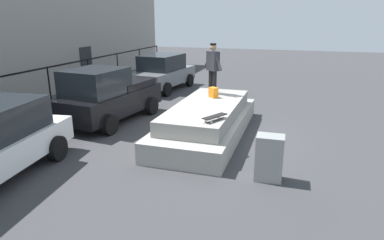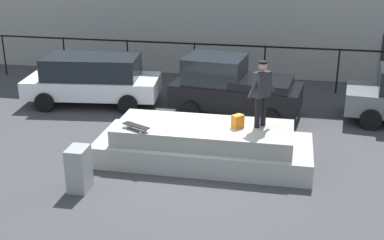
{
  "view_description": "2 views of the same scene",
  "coord_description": "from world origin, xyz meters",
  "px_view_note": "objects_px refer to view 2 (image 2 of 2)",
  "views": [
    {
      "loc": [
        -9.41,
        -2.54,
        3.51
      ],
      "look_at": [
        0.29,
        0.54,
        0.4
      ],
      "focal_mm": 31.54,
      "sensor_mm": 36.0,
      "label": 1
    },
    {
      "loc": [
        2.27,
        -11.9,
        5.64
      ],
      "look_at": [
        -0.32,
        1.15,
        0.68
      ],
      "focal_mm": 47.47,
      "sensor_mm": 36.0,
      "label": 2
    }
  ],
  "objects_px": {
    "skateboarder": "(262,90)",
    "car_black_pickup_mid": "(232,87)",
    "backpack": "(238,121)",
    "utility_box": "(79,169)",
    "car_white_hatchback_near": "(93,78)",
    "skateboard": "(136,126)"
  },
  "relations": [
    {
      "from": "skateboarder",
      "to": "car_black_pickup_mid",
      "type": "height_order",
      "value": "skateboarder"
    },
    {
      "from": "skateboarder",
      "to": "backpack",
      "type": "distance_m",
      "value": 1.0
    },
    {
      "from": "car_black_pickup_mid",
      "to": "utility_box",
      "type": "bearing_deg",
      "value": -116.24
    },
    {
      "from": "backpack",
      "to": "car_white_hatchback_near",
      "type": "distance_m",
      "value": 6.68
    },
    {
      "from": "skateboarder",
      "to": "utility_box",
      "type": "relative_size",
      "value": 1.63
    },
    {
      "from": "backpack",
      "to": "skateboarder",
      "type": "bearing_deg",
      "value": -31.39
    },
    {
      "from": "skateboarder",
      "to": "utility_box",
      "type": "distance_m",
      "value": 4.8
    },
    {
      "from": "car_white_hatchback_near",
      "to": "utility_box",
      "type": "relative_size",
      "value": 4.52
    },
    {
      "from": "skateboard",
      "to": "backpack",
      "type": "distance_m",
      "value": 2.56
    },
    {
      "from": "backpack",
      "to": "car_white_hatchback_near",
      "type": "relative_size",
      "value": 0.07
    },
    {
      "from": "skateboarder",
      "to": "car_black_pickup_mid",
      "type": "distance_m",
      "value": 3.74
    },
    {
      "from": "utility_box",
      "to": "skateboarder",
      "type": "bearing_deg",
      "value": 29.1
    },
    {
      "from": "car_black_pickup_mid",
      "to": "utility_box",
      "type": "height_order",
      "value": "car_black_pickup_mid"
    },
    {
      "from": "skateboarder",
      "to": "car_white_hatchback_near",
      "type": "xyz_separation_m",
      "value": [
        -5.98,
        3.71,
        -1.07
      ]
    },
    {
      "from": "car_white_hatchback_near",
      "to": "skateboarder",
      "type": "bearing_deg",
      "value": -31.8
    },
    {
      "from": "utility_box",
      "to": "skateboard",
      "type": "bearing_deg",
      "value": 56.56
    },
    {
      "from": "backpack",
      "to": "car_black_pickup_mid",
      "type": "bearing_deg",
      "value": 50.24
    },
    {
      "from": "car_black_pickup_mid",
      "to": "utility_box",
      "type": "xyz_separation_m",
      "value": [
        -2.83,
        -5.73,
        -0.42
      ]
    },
    {
      "from": "skateboarder",
      "to": "car_black_pickup_mid",
      "type": "relative_size",
      "value": 0.4
    },
    {
      "from": "backpack",
      "to": "utility_box",
      "type": "relative_size",
      "value": 0.32
    },
    {
      "from": "skateboarder",
      "to": "car_black_pickup_mid",
      "type": "bearing_deg",
      "value": 108.19
    },
    {
      "from": "skateboard",
      "to": "utility_box",
      "type": "distance_m",
      "value": 1.84
    }
  ]
}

